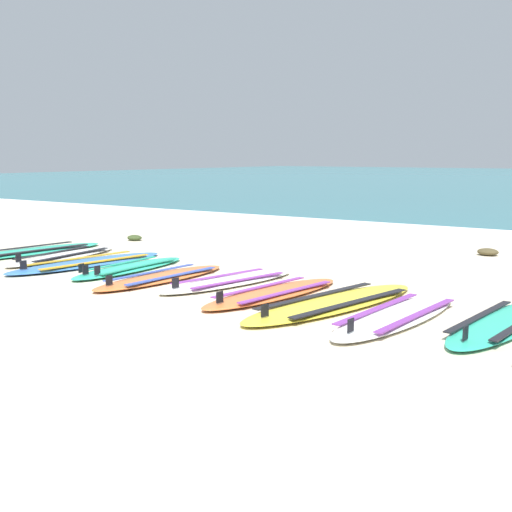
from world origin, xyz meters
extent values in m
plane|color=beige|center=(0.00, 0.00, 0.00)|extent=(80.00, 80.00, 0.00)
cube|color=white|center=(0.00, 6.18, 0.06)|extent=(80.00, 1.31, 0.11)
ellipsoid|color=#2DB793|center=(-3.88, 0.47, 0.04)|extent=(0.88, 2.54, 0.07)
cube|color=black|center=(-4.10, 0.49, 0.08)|extent=(0.27, 1.74, 0.01)
cube|color=black|center=(-3.66, 0.45, 0.08)|extent=(0.27, 1.74, 0.01)
ellipsoid|color=white|center=(-3.09, 0.45, 0.04)|extent=(0.75, 2.13, 0.07)
cube|color=black|center=(-3.28, 0.43, 0.08)|extent=(0.24, 1.46, 0.01)
cube|color=black|center=(-2.91, 0.47, 0.08)|extent=(0.24, 1.46, 0.01)
cube|color=black|center=(-3.00, -0.36, 0.12)|extent=(0.02, 0.09, 0.11)
ellipsoid|color=#3875CC|center=(-2.34, 0.27, 0.04)|extent=(0.93, 2.47, 0.07)
cube|color=gold|center=(-2.56, 0.30, 0.08)|extent=(0.31, 1.68, 0.01)
cube|color=gold|center=(-2.13, 0.24, 0.08)|extent=(0.31, 1.68, 0.01)
cube|color=black|center=(-2.47, -0.66, 0.12)|extent=(0.02, 0.09, 0.11)
ellipsoid|color=#2DB793|center=(-1.58, 0.30, 0.04)|extent=(0.57, 1.99, 0.07)
cube|color=teal|center=(-1.76, 0.30, 0.08)|extent=(0.12, 1.38, 0.01)
cube|color=teal|center=(-1.40, 0.31, 0.08)|extent=(0.12, 1.38, 0.01)
cube|color=black|center=(-1.55, -0.46, 0.12)|extent=(0.02, 0.09, 0.11)
cube|color=black|center=(-1.69, -0.41, 0.12)|extent=(0.02, 0.09, 0.11)
cube|color=black|center=(-1.42, -0.40, 0.12)|extent=(0.02, 0.09, 0.11)
ellipsoid|color=orange|center=(-0.79, 0.05, 0.04)|extent=(0.64, 2.08, 0.07)
cube|color=#334CB2|center=(-0.97, 0.06, 0.08)|extent=(0.16, 1.44, 0.01)
cube|color=#334CB2|center=(-0.60, 0.03, 0.08)|extent=(0.16, 1.44, 0.01)
cube|color=black|center=(-0.84, -0.75, 0.12)|extent=(0.02, 0.09, 0.11)
ellipsoid|color=silver|center=(0.04, 0.30, 0.04)|extent=(0.91, 2.03, 0.07)
cube|color=purple|center=(-0.14, 0.33, 0.08)|extent=(0.36, 1.36, 0.01)
cube|color=purple|center=(0.21, 0.26, 0.08)|extent=(0.36, 1.36, 0.01)
cube|color=black|center=(-0.13, -0.46, 0.12)|extent=(0.03, 0.09, 0.11)
ellipsoid|color=orange|center=(0.81, 0.05, 0.04)|extent=(0.80, 2.13, 0.07)
cube|color=purple|center=(0.62, 0.08, 0.08)|extent=(0.27, 1.45, 0.01)
cube|color=purple|center=(0.99, 0.03, 0.08)|extent=(0.27, 1.45, 0.01)
cube|color=black|center=(0.70, -0.75, 0.12)|extent=(0.02, 0.09, 0.11)
ellipsoid|color=yellow|center=(1.55, 0.00, 0.04)|extent=(1.12, 2.57, 0.07)
cube|color=black|center=(1.33, 0.05, 0.08)|extent=(0.44, 1.73, 0.01)
cube|color=black|center=(1.78, -0.04, 0.08)|extent=(0.44, 1.73, 0.01)
cube|color=black|center=(1.36, -0.95, 0.12)|extent=(0.03, 0.09, 0.11)
ellipsoid|color=white|center=(2.27, -0.13, 0.04)|extent=(0.71, 2.22, 0.07)
cube|color=purple|center=(2.08, -0.12, 0.08)|extent=(0.19, 1.53, 0.01)
cube|color=purple|center=(2.47, -0.14, 0.08)|extent=(0.19, 1.53, 0.01)
cube|color=black|center=(2.21, -0.98, 0.12)|extent=(0.02, 0.09, 0.11)
ellipsoid|color=#2DB793|center=(3.13, 0.11, 0.04)|extent=(0.71, 2.09, 0.07)
cube|color=black|center=(2.95, 0.13, 0.08)|extent=(0.21, 1.44, 0.01)
cube|color=black|center=(3.05, -0.69, 0.12)|extent=(0.02, 0.09, 0.11)
ellipsoid|color=#4C4228|center=(1.97, 4.23, 0.05)|extent=(0.31, 0.25, 0.11)
ellipsoid|color=#384723|center=(-3.66, 2.48, 0.05)|extent=(0.28, 0.22, 0.10)
camera|label=1|loc=(4.40, -5.59, 1.49)|focal=44.90mm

